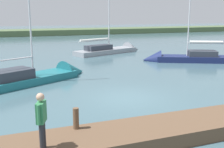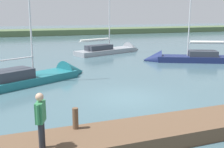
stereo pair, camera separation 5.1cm
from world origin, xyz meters
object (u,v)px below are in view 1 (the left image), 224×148
sailboat_mid_channel (42,78)px  sailboat_far_right (182,59)px  person_on_dock (41,117)px  sailboat_behind_pier (114,51)px  mooring_post_near (76,118)px

sailboat_mid_channel → sailboat_far_right: 14.33m
sailboat_mid_channel → person_on_dock: size_ratio=5.78×
sailboat_behind_pier → person_on_dock: sailboat_behind_pier is taller
mooring_post_near → sailboat_far_right: 19.41m
sailboat_behind_pier → person_on_dock: (11.13, 23.18, 1.44)m
sailboat_mid_channel → person_on_dock: 11.56m
sailboat_mid_channel → person_on_dock: sailboat_mid_channel is taller
sailboat_far_right → sailboat_mid_channel: bearing=39.6°
sailboat_mid_channel → sailboat_far_right: sailboat_far_right is taller
mooring_post_near → sailboat_mid_channel: size_ratio=0.08×
sailboat_mid_channel → sailboat_behind_pier: 15.39m
mooring_post_near → person_on_dock: bearing=42.2°
sailboat_mid_channel → sailboat_far_right: bearing=-14.3°
mooring_post_near → person_on_dock: person_on_dock is taller
sailboat_mid_channel → person_on_dock: bearing=-123.8°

